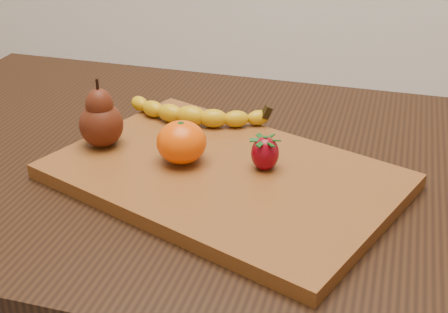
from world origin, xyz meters
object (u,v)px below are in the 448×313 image
(mandarin, at_px, (181,142))
(cutting_board, at_px, (224,176))
(table, at_px, (174,210))
(pear, at_px, (100,113))

(mandarin, bearing_deg, cutting_board, -6.64)
(table, distance_m, pear, 0.19)
(pear, height_order, mandarin, pear)
(table, bearing_deg, cutting_board, -30.88)
(table, height_order, pear, pear)
(pear, bearing_deg, cutting_board, -7.34)
(cutting_board, relative_size, mandarin, 6.55)
(table, xyz_separation_m, mandarin, (0.03, -0.05, 0.15))
(pear, xyz_separation_m, mandarin, (0.13, -0.02, -0.02))
(table, xyz_separation_m, pear, (-0.09, -0.03, 0.17))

